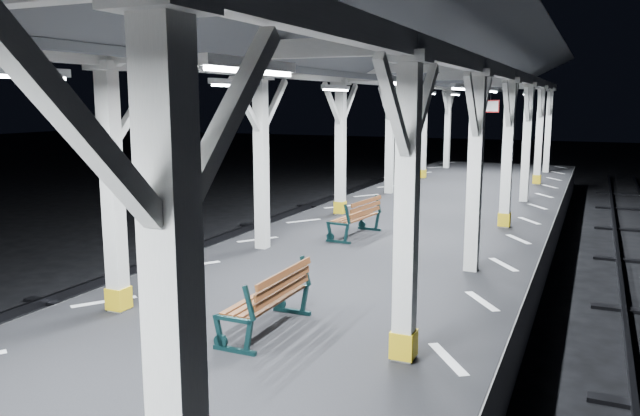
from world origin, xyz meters
The scene contains 3 objects.
canopy centered at (0.00, -0.01, 4.56)m, with size 5.40×49.00×4.65m.
bench_mid centered at (0.29, 2.13, 1.44)m, with size 0.57×1.52×0.82m.
bench_far centered at (-0.66, 7.71, 1.43)m, with size 0.71×1.55×0.81m.
Camera 1 is at (3.79, -4.32, 3.82)m, focal length 35.00 mm.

